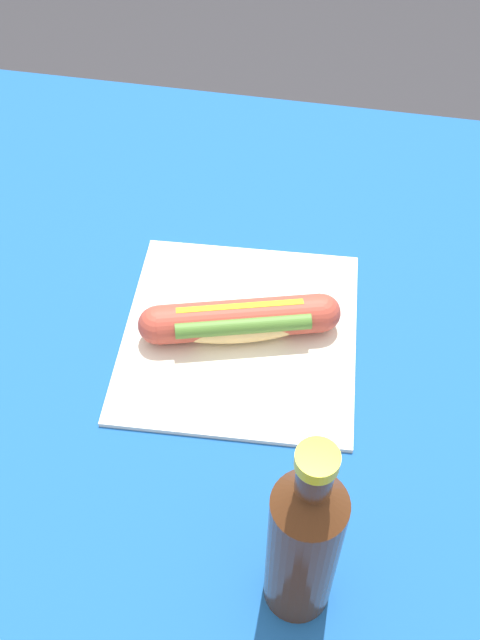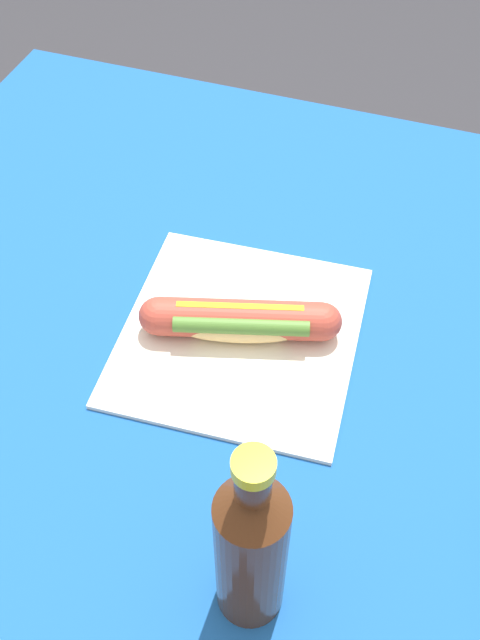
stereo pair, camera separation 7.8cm
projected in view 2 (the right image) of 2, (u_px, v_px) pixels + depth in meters
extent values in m
plane|color=#2D2D33|center=(249.00, 554.00, 1.45)|extent=(6.00, 6.00, 0.00)
cylinder|color=brown|center=(95.00, 257.00, 1.50)|extent=(0.07, 0.07, 0.69)
cube|color=brown|center=(254.00, 327.00, 0.91)|extent=(1.07, 0.88, 0.03)
cube|color=#19519E|center=(254.00, 318.00, 0.90)|extent=(1.13, 0.94, 0.00)
cube|color=silver|center=(240.00, 334.00, 0.88)|extent=(0.29, 0.31, 0.01)
ellipsoid|color=#E5BC75|center=(240.00, 322.00, 0.86)|extent=(0.19, 0.10, 0.04)
cylinder|color=#B24233|center=(240.00, 319.00, 0.85)|extent=(0.20, 0.10, 0.05)
sphere|color=#B24233|center=(158.00, 316.00, 0.86)|extent=(0.05, 0.05, 0.05)
sphere|color=#B24233|center=(323.00, 322.00, 0.85)|extent=(0.05, 0.05, 0.05)
cube|color=yellow|center=(240.00, 307.00, 0.84)|extent=(0.14, 0.05, 0.00)
cylinder|color=#4C7A2D|center=(239.00, 325.00, 0.84)|extent=(0.16, 0.06, 0.02)
cylinder|color=#4C2814|center=(251.00, 557.00, 0.61)|extent=(0.06, 0.06, 0.18)
cone|color=#4C2814|center=(252.00, 501.00, 0.53)|extent=(0.06, 0.06, 0.03)
cylinder|color=#4C2814|center=(253.00, 482.00, 0.51)|extent=(0.03, 0.03, 0.03)
cylinder|color=yellow|center=(253.00, 466.00, 0.49)|extent=(0.03, 0.03, 0.01)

